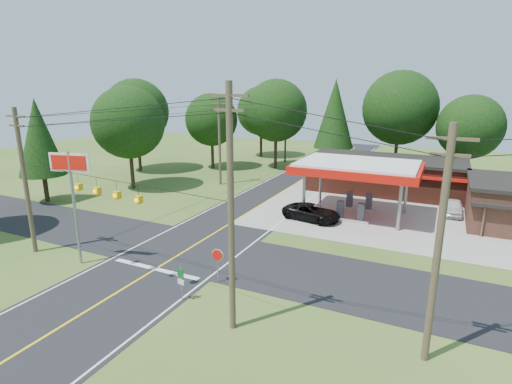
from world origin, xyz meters
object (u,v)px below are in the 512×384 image
at_px(suv_car, 311,212).
at_px(sedan_car, 453,208).
at_px(octagonal_stop_sign, 218,258).
at_px(big_stop_sign, 71,181).
at_px(gas_canopy, 357,169).

height_order(suv_car, sedan_car, suv_car).
bearing_deg(octagonal_stop_sign, big_stop_sign, -170.23).
bearing_deg(octagonal_stop_sign, gas_canopy, 74.63).
distance_m(big_stop_sign, octagonal_stop_sign, 10.44).
height_order(sedan_car, big_stop_sign, big_stop_sign).
xyz_separation_m(gas_canopy, big_stop_sign, (-14.00, -18.01, 1.31)).
bearing_deg(suv_car, big_stop_sign, 153.76).
xyz_separation_m(suv_car, sedan_car, (11.10, 7.00, -0.02)).
bearing_deg(sedan_car, octagonal_stop_sign, -121.74).
bearing_deg(gas_canopy, octagonal_stop_sign, -105.37).
bearing_deg(big_stop_sign, sedan_car, 45.01).
height_order(sedan_car, octagonal_stop_sign, octagonal_stop_sign).
bearing_deg(sedan_car, gas_canopy, -153.65).
xyz_separation_m(gas_canopy, octagonal_stop_sign, (-4.50, -16.38, -2.69)).
bearing_deg(gas_canopy, sedan_car, 26.57).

